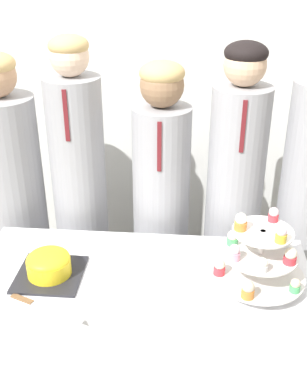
% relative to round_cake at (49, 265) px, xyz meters
% --- Properties ---
extents(wall_back, '(9.00, 0.06, 2.70)m').
position_rel_round_cake_xyz_m(wall_back, '(0.35, 1.09, 0.57)').
color(wall_back, silver).
rests_on(wall_back, ground_plane).
extents(table, '(1.30, 0.56, 0.73)m').
position_rel_round_cake_xyz_m(table, '(0.35, 0.05, -0.41)').
color(table, white).
rests_on(table, ground_plane).
extents(round_cake, '(0.25, 0.25, 0.11)m').
position_rel_round_cake_xyz_m(round_cake, '(0.00, 0.00, 0.00)').
color(round_cake, '#232328').
rests_on(round_cake, table).
extents(cake_knife, '(0.29, 0.13, 0.01)m').
position_rel_round_cake_xyz_m(cake_knife, '(-0.01, -0.17, -0.05)').
color(cake_knife, silver).
rests_on(cake_knife, table).
extents(cupcake_stand, '(0.34, 0.34, 0.30)m').
position_rel_round_cake_xyz_m(cupcake_stand, '(0.78, 0.01, 0.08)').
color(cupcake_stand, silver).
rests_on(cupcake_stand, table).
extents(student_0, '(0.31, 0.31, 1.45)m').
position_rel_round_cake_xyz_m(student_0, '(-0.33, 0.54, -0.09)').
color(student_0, '#939399').
rests_on(student_0, ground_plane).
extents(student_1, '(0.25, 0.26, 1.53)m').
position_rel_round_cake_xyz_m(student_1, '(0.00, 0.54, -0.04)').
color(student_1, '#939399').
rests_on(student_1, ground_plane).
extents(student_2, '(0.26, 0.27, 1.43)m').
position_rel_round_cake_xyz_m(student_2, '(0.39, 0.54, -0.08)').
color(student_2, '#939399').
rests_on(student_2, ground_plane).
extents(student_3, '(0.26, 0.26, 1.51)m').
position_rel_round_cake_xyz_m(student_3, '(0.72, 0.54, -0.04)').
color(student_3, '#939399').
rests_on(student_3, ground_plane).
extents(student_4, '(0.28, 0.28, 1.57)m').
position_rel_round_cake_xyz_m(student_4, '(1.06, 0.54, -0.01)').
color(student_4, '#939399').
rests_on(student_4, ground_plane).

